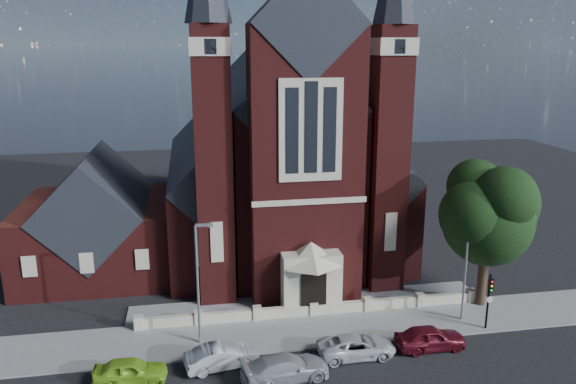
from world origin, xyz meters
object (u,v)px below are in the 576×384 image
object	(u,v)px
car_silver_a	(222,357)
car_dark_red	(430,338)
parish_hall	(98,225)
traffic_signal	(489,295)
church	(277,158)
street_tree	(492,216)
car_lime_van	(130,371)
car_white_suv	(357,346)
street_lamp_left	(199,277)
street_lamp_right	(468,259)
car_silver_b	(285,368)

from	to	relation	value
car_silver_a	car_dark_red	bearing A→B (deg)	-101.30
parish_hall	traffic_signal	xyz separation A→B (m)	(27.00, -15.57, -1.43)
church	street_tree	xyz separation A→B (m)	(12.60, -17.23, -1.23)
parish_hall	street_tree	world-z (taller)	street_tree
car_lime_van	traffic_signal	bearing A→B (deg)	-82.71
street_tree	car_lime_van	xyz separation A→B (m)	(-24.59, -5.24, -6.26)
car_silver_a	car_white_suv	world-z (taller)	car_silver_a
parish_hall	car_lime_van	world-z (taller)	parish_hall
street_tree	car_lime_van	distance (m)	25.91
parish_hall	street_lamp_left	bearing A→B (deg)	-59.98
church	car_silver_a	size ratio (longest dim) A/B	8.03
church	car_silver_a	bearing A→B (deg)	-107.20
traffic_signal	car_silver_a	bearing A→B (deg)	-175.44
street_tree	street_lamp_right	xyz separation A→B (m)	(-2.51, -1.71, -2.36)
parish_hall	street_lamp_left	world-z (taller)	parish_hall
church	street_lamp_right	xyz separation A→B (m)	(10.09, -18.94, -3.59)
traffic_signal	car_silver_b	world-z (taller)	traffic_signal
car_lime_van	car_white_suv	xyz separation A→B (m)	(13.45, 0.37, -0.03)
car_silver_b	car_white_suv	size ratio (longest dim) A/B	1.06
parish_hall	car_white_suv	xyz separation A→B (m)	(17.45, -17.16, -3.34)
street_lamp_left	traffic_signal	world-z (taller)	street_lamp_left
street_lamp_right	car_silver_a	size ratio (longest dim) A/B	1.86
car_silver_a	car_white_suv	bearing A→B (deg)	-101.79
parish_hall	car_white_suv	world-z (taller)	parish_hall
church	parish_hall	distance (m)	17.26
car_dark_red	church	bearing A→B (deg)	15.60
street_lamp_left	car_white_suv	xyz separation A→B (m)	(9.36, -3.16, -3.93)
church	car_white_suv	world-z (taller)	church
traffic_signal	car_white_suv	size ratio (longest dim) A/B	0.83
car_white_suv	street_lamp_right	bearing A→B (deg)	-70.22
car_silver_a	car_dark_red	distance (m)	13.05
car_silver_a	car_white_suv	distance (m)	8.25
car_silver_b	street_lamp_left	bearing A→B (deg)	34.15
street_lamp_left	car_lime_van	bearing A→B (deg)	-139.16
car_silver_a	car_white_suv	size ratio (longest dim) A/B	0.90
church	traffic_signal	xyz separation A→B (m)	(11.00, -20.52, -5.60)
traffic_signal	car_lime_van	distance (m)	23.16
car_silver_a	car_dark_red	size ratio (longest dim) A/B	0.97
traffic_signal	street_tree	bearing A→B (deg)	64.05
traffic_signal	car_silver_b	xyz separation A→B (m)	(-14.29, -3.31, -1.84)
traffic_signal	car_lime_van	world-z (taller)	traffic_signal
car_dark_red	street_lamp_right	bearing A→B (deg)	-50.81
car_dark_red	car_silver_b	bearing A→B (deg)	100.08
street_lamp_right	car_silver_b	size ratio (longest dim) A/B	1.58
traffic_signal	street_lamp_left	bearing A→B (deg)	175.24
church	car_silver_b	world-z (taller)	church
traffic_signal	car_silver_a	xyz separation A→B (m)	(-17.79, -1.42, -1.87)
street_lamp_right	traffic_signal	bearing A→B (deg)	-59.99
street_lamp_right	traffic_signal	xyz separation A→B (m)	(0.91, -1.57, -2.02)
car_dark_red	street_tree	bearing A→B (deg)	-52.77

